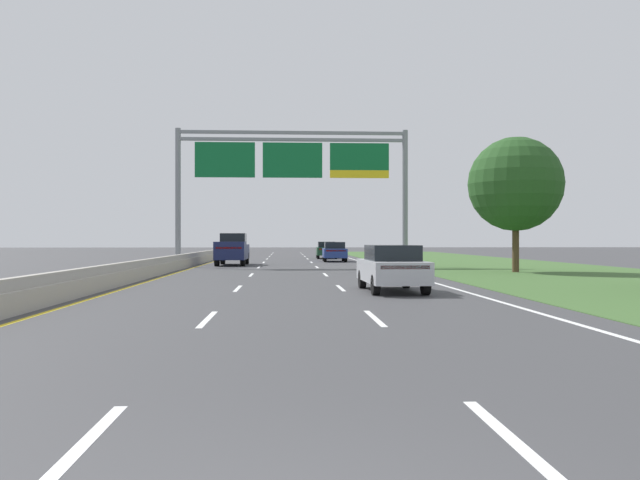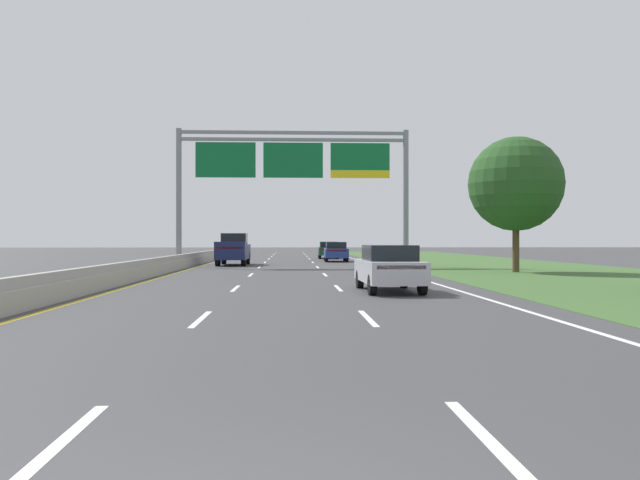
# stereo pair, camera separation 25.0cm
# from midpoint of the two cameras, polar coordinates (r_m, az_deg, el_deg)

# --- Properties ---
(ground_plane) EXTENTS (220.00, 220.00, 0.00)m
(ground_plane) POSITION_cam_midpoint_polar(r_m,az_deg,el_deg) (38.95, -2.61, -2.55)
(ground_plane) COLOR #3D3D3F
(lane_striping) EXTENTS (11.96, 106.00, 0.01)m
(lane_striping) POSITION_cam_midpoint_polar(r_m,az_deg,el_deg) (38.49, -2.61, -2.58)
(lane_striping) COLOR white
(lane_striping) RESTS_ON ground
(grass_verge_right) EXTENTS (14.00, 110.00, 0.02)m
(grass_verge_right) POSITION_cam_midpoint_polar(r_m,az_deg,el_deg) (41.37, 17.12, -2.39)
(grass_verge_right) COLOR #3D602D
(grass_verge_right) RESTS_ON ground
(median_barrier_concrete) EXTENTS (0.60, 110.00, 0.85)m
(median_barrier_concrete) POSITION_cam_midpoint_polar(r_m,az_deg,el_deg) (39.49, -12.23, -2.01)
(median_barrier_concrete) COLOR #A8A399
(median_barrier_concrete) RESTS_ON ground
(overhead_sign_gantry) EXTENTS (15.06, 0.42, 8.91)m
(overhead_sign_gantry) POSITION_cam_midpoint_polar(r_m,az_deg,el_deg) (42.26, -2.20, 6.32)
(overhead_sign_gantry) COLOR gray
(overhead_sign_gantry) RESTS_ON ground
(pickup_truck_navy) EXTENTS (2.04, 5.42, 2.20)m
(pickup_truck_navy) POSITION_cam_midpoint_polar(r_m,az_deg,el_deg) (45.28, -7.44, -0.83)
(pickup_truck_navy) COLOR #161E47
(pickup_truck_navy) RESTS_ON ground
(car_darkgreen_right_lane_sedan) EXTENTS (1.92, 4.44, 1.57)m
(car_darkgreen_right_lane_sedan) POSITION_cam_midpoint_polar(r_m,az_deg,el_deg) (60.67, 0.84, -0.86)
(car_darkgreen_right_lane_sedan) COLOR #193D23
(car_darkgreen_right_lane_sedan) RESTS_ON ground
(car_blue_right_lane_sedan) EXTENTS (1.92, 4.44, 1.57)m
(car_blue_right_lane_sedan) POSITION_cam_midpoint_polar(r_m,az_deg,el_deg) (52.27, 1.54, -1.00)
(car_blue_right_lane_sedan) COLOR navy
(car_blue_right_lane_sedan) RESTS_ON ground
(car_silver_right_lane_sedan) EXTENTS (1.92, 4.44, 1.57)m
(car_silver_right_lane_sedan) POSITION_cam_midpoint_polar(r_m,az_deg,el_deg) (22.12, 6.40, -2.39)
(car_silver_right_lane_sedan) COLOR #B2B5BA
(car_silver_right_lane_sedan) RESTS_ON ground
(roadside_tree_mid) EXTENTS (5.05, 5.05, 7.26)m
(roadside_tree_mid) POSITION_cam_midpoint_polar(r_m,az_deg,el_deg) (36.46, 16.98, 4.71)
(roadside_tree_mid) COLOR #4C3823
(roadside_tree_mid) RESTS_ON ground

